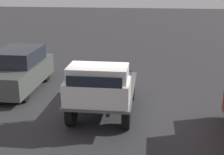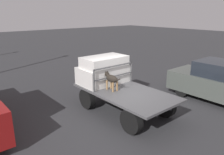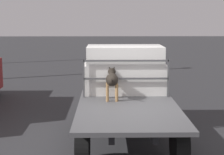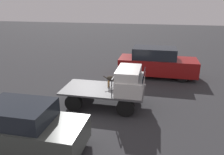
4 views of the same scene
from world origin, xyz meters
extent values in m
plane|color=#2D2D30|center=(0.00, 0.00, 0.00)|extent=(80.00, 80.00, 0.00)
cylinder|color=black|center=(1.22, 0.86, 0.40)|extent=(0.80, 0.24, 0.80)
cylinder|color=black|center=(1.22, -0.86, 0.40)|extent=(0.80, 0.24, 0.80)
cylinder|color=black|center=(-1.22, 0.86, 0.40)|extent=(0.80, 0.24, 0.80)
cylinder|color=black|center=(-1.22, -0.86, 0.40)|extent=(0.80, 0.24, 0.80)
cube|color=black|center=(0.00, 0.36, 0.69)|extent=(3.61, 0.10, 0.18)
cube|color=black|center=(0.00, -0.36, 0.69)|extent=(3.61, 0.10, 0.18)
cube|color=#4C4C4F|center=(0.00, 0.00, 0.82)|extent=(3.92, 2.05, 0.08)
cube|color=silver|center=(1.30, 0.00, 1.21)|extent=(1.23, 1.93, 0.68)
cube|color=silver|center=(1.20, 0.00, 1.76)|extent=(1.05, 1.77, 0.42)
cube|color=black|center=(1.90, 0.00, 1.69)|extent=(0.02, 1.58, 0.31)
cube|color=#4C4C4F|center=(0.61, 0.94, 1.28)|extent=(0.04, 0.04, 0.84)
cube|color=#4C4C4F|center=(0.61, -0.94, 1.28)|extent=(0.04, 0.04, 0.84)
cube|color=#4C4C4F|center=(0.61, 0.00, 1.69)|extent=(0.04, 1.89, 0.04)
cube|color=#4C4C4F|center=(0.61, 0.00, 1.28)|extent=(0.04, 1.89, 0.04)
cylinder|color=#9E7547|center=(0.53, 0.42, 1.04)|extent=(0.06, 0.06, 0.36)
cylinder|color=#9E7547|center=(0.53, 0.22, 1.04)|extent=(0.06, 0.06, 0.36)
cylinder|color=#9E7547|center=(0.19, 0.42, 1.04)|extent=(0.06, 0.06, 0.36)
cylinder|color=#9E7547|center=(0.19, 0.22, 1.04)|extent=(0.06, 0.06, 0.36)
ellipsoid|color=black|center=(0.36, 0.32, 1.31)|extent=(0.55, 0.27, 0.27)
sphere|color=#9E7547|center=(0.51, 0.32, 1.26)|extent=(0.12, 0.12, 0.12)
cylinder|color=black|center=(0.59, 0.32, 1.38)|extent=(0.19, 0.15, 0.18)
sphere|color=black|center=(0.68, 0.32, 1.43)|extent=(0.17, 0.17, 0.17)
cone|color=#9E7547|center=(0.76, 0.32, 1.42)|extent=(0.10, 0.10, 0.10)
cone|color=black|center=(0.67, 0.37, 1.50)|extent=(0.06, 0.08, 0.10)
cone|color=black|center=(0.67, 0.27, 1.50)|extent=(0.06, 0.08, 0.10)
cylinder|color=black|center=(0.03, 0.32, 1.33)|extent=(0.24, 0.04, 0.16)
camera|label=1|loc=(9.95, 1.49, 4.43)|focal=50.00mm
camera|label=2|loc=(-5.48, 5.26, 3.66)|focal=35.00mm
camera|label=3|loc=(-7.59, 0.45, 2.69)|focal=60.00mm
camera|label=4|loc=(2.42, -9.45, 4.88)|focal=35.00mm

